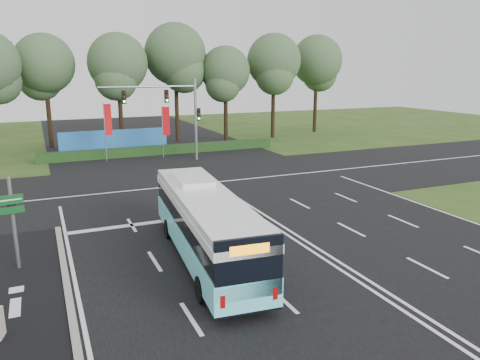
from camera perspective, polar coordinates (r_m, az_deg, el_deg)
name	(u,v)px	position (r m, az deg, el deg)	size (l,w,h in m)	color
ground	(293,240)	(22.32, 6.48, -7.24)	(120.00, 120.00, 0.00)	#2B4617
road_main	(293,239)	(22.31, 6.49, -7.20)	(20.00, 120.00, 0.04)	black
road_cross	(208,183)	(32.78, -3.97, -0.39)	(120.00, 14.00, 0.05)	black
kerb_strip	(71,311)	(16.94, -19.90, -14.82)	(0.25, 18.00, 0.12)	gray
city_bus	(206,225)	(19.40, -4.20, -5.48)	(3.22, 11.03, 3.12)	#6DEEFC
pedestrian_signal	(13,220)	(20.36, -25.89, -4.43)	(0.34, 0.43, 3.80)	gray
banner_flag_left	(107,124)	(41.80, -15.89, 6.63)	(0.69, 0.34, 5.02)	gray
banner_flag_mid	(165,124)	(42.07, -9.12, 6.73)	(0.66, 0.28, 4.68)	gray
traffic_light_gantry	(175,107)	(40.13, -7.91, 8.77)	(8.41, 0.28, 7.00)	gray
hedge	(163,150)	(44.45, -9.40, 3.62)	(22.00, 1.20, 0.80)	#153513
blue_hoarding	(115,141)	(46.00, -15.05, 4.56)	(10.00, 0.30, 2.20)	#2064AE
eucalyptus_row	(156,62)	(50.36, -10.22, 13.94)	(47.84, 9.29, 12.56)	black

